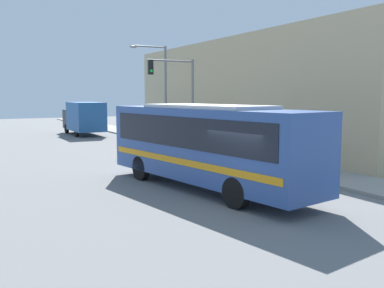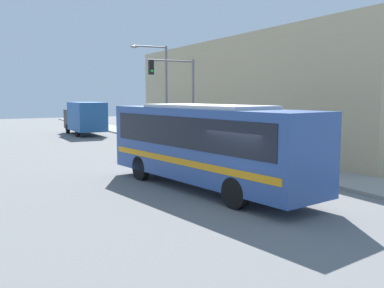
# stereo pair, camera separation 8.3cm
# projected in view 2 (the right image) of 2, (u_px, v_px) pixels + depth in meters

# --- Properties ---
(ground_plane) EXTENTS (120.00, 120.00, 0.00)m
(ground_plane) POSITION_uv_depth(u_px,v_px,m) (254.00, 206.00, 14.16)
(ground_plane) COLOR slate
(sidewalk) EXTENTS (2.81, 70.00, 0.12)m
(sidewalk) POSITION_uv_depth(u_px,v_px,m) (164.00, 140.00, 34.42)
(sidewalk) COLOR gray
(sidewalk) RESTS_ON ground_plane
(building_facade) EXTENTS (6.00, 26.18, 7.48)m
(building_facade) POSITION_uv_depth(u_px,v_px,m) (253.00, 94.00, 30.92)
(building_facade) COLOR tan
(building_facade) RESTS_ON ground_plane
(city_bus) EXTENTS (3.96, 10.42, 3.30)m
(city_bus) POSITION_uv_depth(u_px,v_px,m) (206.00, 141.00, 16.49)
(city_bus) COLOR #2D4C8C
(city_bus) RESTS_ON ground_plane
(delivery_truck) EXTENTS (2.48, 6.73, 3.01)m
(delivery_truck) POSITION_uv_depth(u_px,v_px,m) (85.00, 117.00, 39.36)
(delivery_truck) COLOR #265999
(delivery_truck) RESTS_ON ground_plane
(fire_hydrant) EXTENTS (0.20, 0.28, 0.72)m
(fire_hydrant) POSITION_uv_depth(u_px,v_px,m) (286.00, 162.00, 20.33)
(fire_hydrant) COLOR red
(fire_hydrant) RESTS_ON sidewalk
(traffic_light_pole) EXTENTS (3.28, 0.35, 5.87)m
(traffic_light_pole) POSITION_uv_depth(u_px,v_px,m) (179.00, 88.00, 27.80)
(traffic_light_pole) COLOR slate
(traffic_light_pole) RESTS_ON sidewalk
(street_lamp) EXTENTS (2.91, 0.28, 7.16)m
(street_lamp) POSITION_uv_depth(u_px,v_px,m) (161.00, 85.00, 31.98)
(street_lamp) COLOR slate
(street_lamp) RESTS_ON sidewalk
(pedestrian_near_corner) EXTENTS (0.34, 0.34, 1.79)m
(pedestrian_near_corner) POSITION_uv_depth(u_px,v_px,m) (282.00, 147.00, 21.48)
(pedestrian_near_corner) COLOR #47382D
(pedestrian_near_corner) RESTS_ON sidewalk
(pedestrian_mid_block) EXTENTS (0.34, 0.34, 1.85)m
(pedestrian_mid_block) POSITION_uv_depth(u_px,v_px,m) (205.00, 133.00, 28.87)
(pedestrian_mid_block) COLOR slate
(pedestrian_mid_block) RESTS_ON sidewalk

